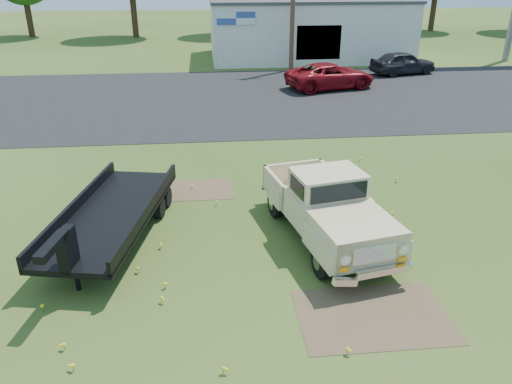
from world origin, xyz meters
TOP-DOWN VIEW (x-y plane):
  - ground at (0.00, 0.00)m, footprint 140.00×140.00m
  - asphalt_lot at (0.00, 15.00)m, footprint 90.00×14.00m
  - dirt_patch_a at (1.50, -3.00)m, footprint 3.00×2.00m
  - dirt_patch_b at (-2.00, 3.50)m, footprint 2.20×1.60m
  - commercial_building at (6.00, 26.99)m, footprint 14.20×8.20m
  - vintage_pickup_truck at (1.23, 0.16)m, footprint 2.95×5.37m
  - flatbed_trailer at (-4.10, 0.70)m, footprint 3.06×6.13m
  - red_pickup at (5.31, 16.61)m, footprint 5.42×3.54m
  - dark_sedan at (10.79, 20.06)m, footprint 4.45×2.64m

SIDE VIEW (x-z plane):
  - ground at x=0.00m, z-range 0.00..0.00m
  - asphalt_lot at x=0.00m, z-range -0.01..0.01m
  - dirt_patch_a at x=1.50m, z-range -0.01..0.01m
  - dirt_patch_b at x=-2.00m, z-range -0.01..0.01m
  - red_pickup at x=5.31m, z-range 0.00..1.39m
  - dark_sedan at x=10.79m, z-range 0.00..1.42m
  - flatbed_trailer at x=-4.10m, z-range 0.00..1.60m
  - vintage_pickup_truck at x=1.23m, z-range 0.00..1.84m
  - commercial_building at x=6.00m, z-range 0.03..4.18m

